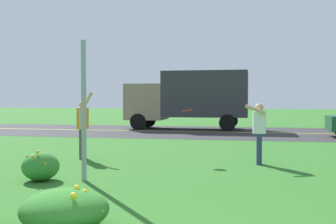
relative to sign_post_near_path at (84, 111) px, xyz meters
The scene contains 10 objects.
ground_plane 4.99m from the sign_post_near_path, 57.17° to the left, with size 120.00×120.00×0.00m, color #2D6B23.
highway_strip 13.51m from the sign_post_near_path, 78.90° to the left, with size 120.00×8.23×0.01m, color #2D2D30.
highway_center_stripe 13.51m from the sign_post_near_path, 78.90° to the left, with size 120.00×0.16×0.00m, color yellow.
daylily_clump_front_center 3.45m from the sign_post_near_path, 71.38° to the right, with size 1.15×1.16×0.56m.
daylily_clump_near_camera 1.46m from the sign_post_near_path, behind, with size 0.76×0.79×0.65m.
sign_post_near_path is the anchor object (origin of this frame).
person_thrower_orange_shirt 3.27m from the sign_post_near_path, 113.58° to the left, with size 0.40×0.48×1.90m.
person_catcher_white_shirt 4.65m from the sign_post_near_path, 39.68° to the left, with size 0.54×0.48×1.57m.
frisbee_red 3.56m from the sign_post_near_path, 62.49° to the left, with size 0.28×0.28×0.09m.
box_truck_tan 15.04m from the sign_post_near_path, 90.47° to the left, with size 6.70×2.46×3.20m.
Camera 1 is at (0.85, -2.90, 1.69)m, focal length 44.81 mm.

